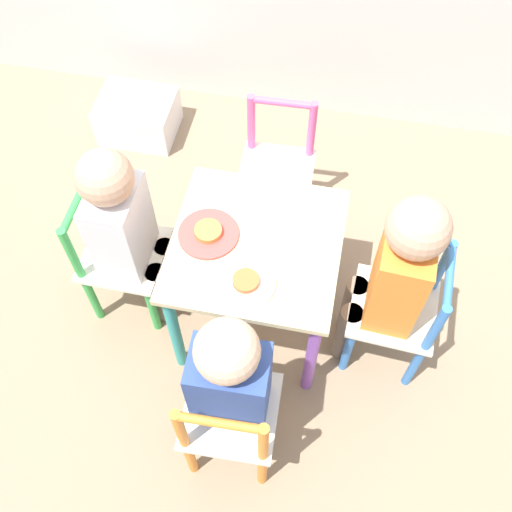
{
  "coord_description": "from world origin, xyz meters",
  "views": [
    {
      "loc": [
        0.19,
        -0.94,
        1.91
      ],
      "look_at": [
        0.0,
        0.0,
        0.4
      ],
      "focal_mm": 42.0,
      "sensor_mm": 36.0,
      "label": 1
    }
  ],
  "objects": [
    {
      "name": "chair_pink",
      "position": [
        -0.02,
        0.46,
        0.26
      ],
      "size": [
        0.27,
        0.27,
        0.52
      ],
      "rotation": [
        0.0,
        0.0,
        0.04
      ],
      "color": "silver",
      "rests_on": "ground_plane"
    },
    {
      "name": "ground_plane",
      "position": [
        0.0,
        0.0,
        0.0
      ],
      "size": [
        6.0,
        6.0,
        0.0
      ],
      "primitive_type": "plane",
      "color": "#8C755B"
    },
    {
      "name": "child_right",
      "position": [
        0.4,
        -0.02,
        0.47
      ],
      "size": [
        0.22,
        0.21,
        0.78
      ],
      "rotation": [
        0.0,
        0.0,
        -1.63
      ],
      "color": "#7A6B5B",
      "rests_on": "ground_plane"
    },
    {
      "name": "plate_left",
      "position": [
        -0.14,
        0.0,
        0.48
      ],
      "size": [
        0.18,
        0.18,
        0.03
      ],
      "color": "#E54C47",
      "rests_on": "kids_table"
    },
    {
      "name": "storage_bin",
      "position": [
        -0.67,
        0.79,
        0.09
      ],
      "size": [
        0.31,
        0.25,
        0.17
      ],
      "color": "silver",
      "rests_on": "ground_plane"
    },
    {
      "name": "kids_table",
      "position": [
        0.0,
        0.0,
        0.39
      ],
      "size": [
        0.49,
        0.49,
        0.47
      ],
      "color": "beige",
      "rests_on": "ground_plane"
    },
    {
      "name": "child_left",
      "position": [
        -0.4,
        0.0,
        0.45
      ],
      "size": [
        0.22,
        0.2,
        0.75
      ],
      "rotation": [
        0.0,
        0.0,
        1.56
      ],
      "color": "#7A6B5B",
      "rests_on": "ground_plane"
    },
    {
      "name": "chair_blue",
      "position": [
        0.46,
        -0.03,
        0.26
      ],
      "size": [
        0.27,
        0.27,
        0.52
      ],
      "rotation": [
        0.0,
        0.0,
        -1.63
      ],
      "color": "silver",
      "rests_on": "ground_plane"
    },
    {
      "name": "plate_front",
      "position": [
        -0.0,
        -0.14,
        0.48
      ],
      "size": [
        0.17,
        0.17,
        0.03
      ],
      "color": "white",
      "rests_on": "kids_table"
    },
    {
      "name": "chair_orange",
      "position": [
        0.02,
        -0.46,
        0.26
      ],
      "size": [
        0.27,
        0.27,
        0.52
      ],
      "rotation": [
        0.0,
        0.0,
        -3.1
      ],
      "color": "silver",
      "rests_on": "ground_plane"
    },
    {
      "name": "chair_green",
      "position": [
        -0.46,
        0.0,
        0.26
      ],
      "size": [
        0.26,
        0.26,
        0.52
      ],
      "rotation": [
        0.0,
        0.0,
        1.56
      ],
      "color": "silver",
      "rests_on": "ground_plane"
    },
    {
      "name": "child_front",
      "position": [
        0.02,
        -0.4,
        0.43
      ],
      "size": [
        0.21,
        0.22,
        0.72
      ],
      "rotation": [
        0.0,
        0.0,
        -3.1
      ],
      "color": "#4C608E",
      "rests_on": "ground_plane"
    }
  ]
}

